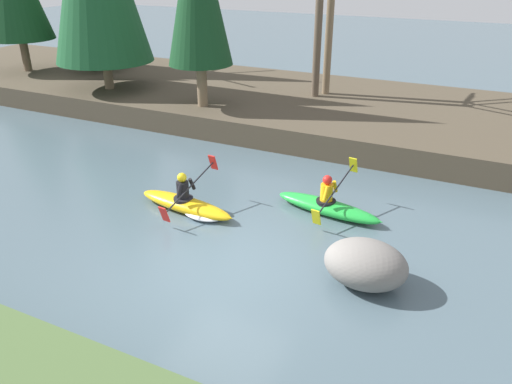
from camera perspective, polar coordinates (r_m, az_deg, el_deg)
ground_plane at (r=10.36m, az=-3.87°, el=-8.11°), size 90.00×90.00×0.00m
riverbank_far at (r=19.00m, az=11.58°, el=8.77°), size 44.00×8.10×0.80m
bare_tree_upstream at (r=25.37m, az=-19.22°, el=19.70°), size 3.40×3.36×6.15m
bare_tree_mid_upstream at (r=19.14m, az=7.31°, el=18.99°), size 3.28×3.24×5.92m
bare_tree_mid_downstream at (r=19.58m, az=8.55°, el=18.68°), size 3.13×3.10×5.65m
kayaker_lead at (r=12.21m, az=8.28°, el=-1.56°), size 2.80×2.07×1.20m
kayaker_middle at (r=12.29m, az=-7.67°, el=-1.46°), size 2.79×2.07×1.20m
boulder_midstream at (r=9.72m, az=12.42°, el=-8.04°), size 1.59×1.25×0.90m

